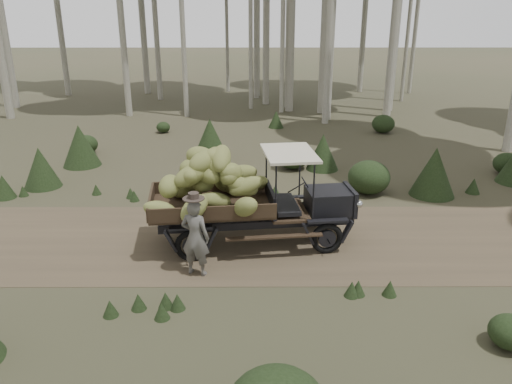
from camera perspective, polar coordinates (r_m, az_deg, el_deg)
ground at (r=11.28m, az=-6.20°, el=-5.54°), size 120.00×120.00×0.00m
dirt_track at (r=11.28m, az=-6.20°, el=-5.52°), size 70.00×4.00×0.01m
banana_truck at (r=10.58m, az=-2.98°, el=0.58°), size 4.63×2.51×2.33m
farmer at (r=9.60m, az=-6.95°, el=-5.09°), size 0.65×0.53×1.69m
undergrowth at (r=10.61m, az=-3.29°, el=-3.87°), size 21.95×21.60×1.37m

